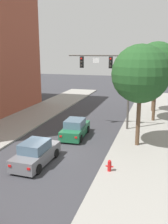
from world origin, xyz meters
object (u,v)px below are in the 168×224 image
object	(u,v)px
car_lead_green	(75,129)
car_following_grey	(36,153)
street_tree_nearest	(141,74)
street_tree_third	(155,67)
street_tree_second	(157,63)
traffic_signal_mast	(112,74)
fire_hydrant	(109,166)

from	to	relation	value
car_lead_green	car_following_grey	xyz separation A→B (m)	(-0.77, -5.92, 0.00)
street_tree_nearest	car_following_grey	bearing A→B (deg)	-140.57
car_following_grey	street_tree_nearest	distance (m)	9.43
car_following_grey	street_tree_third	bearing A→B (deg)	68.16
car_lead_green	street_tree_third	world-z (taller)	street_tree_third
car_following_grey	street_tree_third	size ratio (longest dim) A/B	0.61
car_lead_green	car_following_grey	world-z (taller)	same
street_tree_nearest	street_tree_second	world-z (taller)	street_tree_second
traffic_signal_mast	fire_hydrant	bearing A→B (deg)	-79.52
street_tree_nearest	street_tree_third	bearing A→B (deg)	86.35
car_lead_green	street_tree_nearest	bearing A→B (deg)	-8.74
street_tree_second	street_tree_third	world-z (taller)	street_tree_second
fire_hydrant	street_tree_nearest	bearing A→B (deg)	76.21
car_following_grey	street_tree_third	xyz separation A→B (m)	(6.97, 17.40, 4.77)
traffic_signal_mast	street_tree_third	xyz separation A→B (m)	(3.69, 8.34, 0.18)
car_lead_green	car_following_grey	size ratio (longest dim) A/B	1.01
car_following_grey	street_tree_second	size ratio (longest dim) A/B	0.52
car_following_grey	street_tree_nearest	bearing A→B (deg)	39.43
fire_hydrant	street_tree_second	distance (m)	14.18
traffic_signal_mast	car_lead_green	size ratio (longest dim) A/B	1.74
fire_hydrant	street_tree_nearest	world-z (taller)	street_tree_nearest
car_lead_green	street_tree_second	bearing A→B (deg)	47.35
street_tree_second	fire_hydrant	bearing A→B (deg)	-99.87
car_lead_green	street_tree_third	xyz separation A→B (m)	(6.21, 11.48, 4.77)
street_tree_second	street_tree_third	bearing A→B (deg)	92.69
car_lead_green	street_tree_second	distance (m)	10.90
car_following_grey	street_tree_third	world-z (taller)	street_tree_third
street_tree_nearest	street_tree_third	xyz separation A→B (m)	(0.79, 12.31, -0.21)
street_tree_nearest	street_tree_second	size ratio (longest dim) A/B	0.95
traffic_signal_mast	street_tree_second	bearing A→B (deg)	44.53
street_tree_nearest	street_tree_third	size ratio (longest dim) A/B	1.11
car_lead_green	fire_hydrant	xyz separation A→B (m)	(4.19, -5.86, -0.22)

